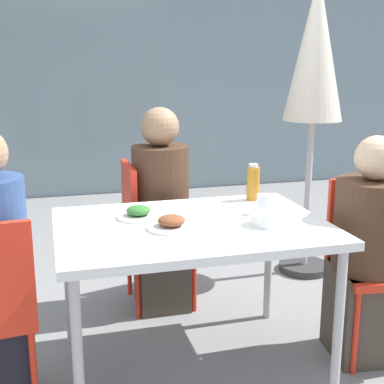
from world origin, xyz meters
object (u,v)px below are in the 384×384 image
at_px(person_right, 369,257).
at_px(chair_far, 147,223).
at_px(bottle, 253,183).
at_px(drinking_cup, 264,204).
at_px(person_far, 161,215).
at_px(salad_bowl, 267,219).
at_px(chair_right, 371,252).
at_px(closed_umbrella, 315,60).

relative_size(person_right, chair_far, 1.28).
distance_m(bottle, drinking_cup, 0.28).
bearing_deg(person_right, person_far, -35.30).
relative_size(bottle, salad_bowl, 1.27).
xyz_separation_m(chair_far, bottle, (0.51, -0.41, 0.31)).
distance_m(chair_right, person_far, 1.20).
xyz_separation_m(chair_far, person_far, (0.08, -0.05, 0.06)).
distance_m(chair_far, salad_bowl, 0.98).
distance_m(chair_right, chair_far, 1.29).
bearing_deg(closed_umbrella, chair_far, -168.31).
distance_m(chair_right, bottle, 0.70).
bearing_deg(salad_bowl, closed_umbrella, 54.58).
distance_m(chair_far, bottle, 0.73).
xyz_separation_m(chair_right, drinking_cup, (-0.55, 0.11, 0.26)).
bearing_deg(closed_umbrella, bottle, -135.85).
relative_size(chair_right, salad_bowl, 5.69).
height_order(chair_far, person_far, person_far).
bearing_deg(chair_right, drinking_cup, -3.24).
bearing_deg(bottle, chair_far, 140.99).
bearing_deg(chair_right, person_right, 57.94).
relative_size(chair_right, bottle, 4.47).
bearing_deg(chair_far, bottle, 51.21).
relative_size(person_right, salad_bowl, 7.27).
height_order(person_far, salad_bowl, person_far).
bearing_deg(person_far, drinking_cup, 30.97).
height_order(person_right, bottle, person_right).
relative_size(chair_far, closed_umbrella, 0.44).
relative_size(closed_umbrella, bottle, 10.24).
distance_m(person_right, closed_umbrella, 1.49).
bearing_deg(person_right, chair_right, -122.06).
distance_m(person_right, drinking_cup, 0.59).
height_order(chair_far, salad_bowl, chair_far).
relative_size(chair_far, person_far, 0.73).
xyz_separation_m(person_far, salad_bowl, (0.32, -0.81, 0.18)).
bearing_deg(person_right, chair_far, -34.50).
relative_size(chair_far, bottle, 4.47).
height_order(closed_umbrella, bottle, closed_umbrella).
bearing_deg(chair_far, closed_umbrella, 101.91).
bearing_deg(chair_right, person_far, -30.78).
bearing_deg(person_right, bottle, -38.03).
height_order(chair_right, bottle, bottle).
bearing_deg(bottle, salad_bowl, -103.70).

